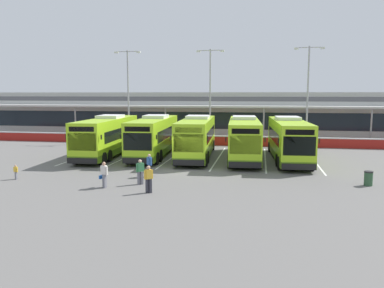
% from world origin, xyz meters
% --- Properties ---
extents(ground_plane, '(200.00, 200.00, 0.00)m').
position_xyz_m(ground_plane, '(0.00, 0.00, 0.00)').
color(ground_plane, '#605E5B').
extents(terminal_building, '(70.00, 13.00, 6.00)m').
position_xyz_m(terminal_building, '(-0.00, 26.91, 3.01)').
color(terminal_building, silver).
rests_on(terminal_building, ground).
extents(red_barrier_wall, '(60.00, 0.40, 1.10)m').
position_xyz_m(red_barrier_wall, '(0.00, 14.50, 0.56)').
color(red_barrier_wall, maroon).
rests_on(red_barrier_wall, ground).
extents(coach_bus_leftmost, '(3.47, 12.27, 3.78)m').
position_xyz_m(coach_bus_leftmost, '(-8.33, 5.36, 1.79)').
color(coach_bus_leftmost, '#9ED11E').
rests_on(coach_bus_leftmost, ground).
extents(coach_bus_left_centre, '(3.47, 12.27, 3.78)m').
position_xyz_m(coach_bus_left_centre, '(-4.04, 6.19, 1.79)').
color(coach_bus_left_centre, '#9ED11E').
rests_on(coach_bus_left_centre, ground).
extents(coach_bus_centre, '(3.47, 12.27, 3.78)m').
position_xyz_m(coach_bus_centre, '(0.06, 6.05, 1.79)').
color(coach_bus_centre, '#9ED11E').
rests_on(coach_bus_centre, ground).
extents(coach_bus_right_centre, '(3.47, 12.27, 3.78)m').
position_xyz_m(coach_bus_right_centre, '(4.38, 5.86, 1.79)').
color(coach_bus_right_centre, '#9ED11E').
rests_on(coach_bus_right_centre, ground).
extents(coach_bus_rightmost, '(3.47, 12.27, 3.78)m').
position_xyz_m(coach_bus_rightmost, '(8.26, 5.79, 1.79)').
color(coach_bus_rightmost, '#9ED11E').
rests_on(coach_bus_rightmost, ground).
extents(bay_stripe_far_west, '(0.14, 13.00, 0.01)m').
position_xyz_m(bay_stripe_far_west, '(-10.50, 6.00, 0.00)').
color(bay_stripe_far_west, silver).
rests_on(bay_stripe_far_west, ground).
extents(bay_stripe_west, '(0.14, 13.00, 0.01)m').
position_xyz_m(bay_stripe_west, '(-6.30, 6.00, 0.00)').
color(bay_stripe_west, silver).
rests_on(bay_stripe_west, ground).
extents(bay_stripe_mid_west, '(0.14, 13.00, 0.01)m').
position_xyz_m(bay_stripe_mid_west, '(-2.10, 6.00, 0.00)').
color(bay_stripe_mid_west, silver).
rests_on(bay_stripe_mid_west, ground).
extents(bay_stripe_centre, '(0.14, 13.00, 0.01)m').
position_xyz_m(bay_stripe_centre, '(2.10, 6.00, 0.00)').
color(bay_stripe_centre, silver).
rests_on(bay_stripe_centre, ground).
extents(bay_stripe_mid_east, '(0.14, 13.00, 0.01)m').
position_xyz_m(bay_stripe_mid_east, '(6.30, 6.00, 0.00)').
color(bay_stripe_mid_east, silver).
rests_on(bay_stripe_mid_east, ground).
extents(bay_stripe_east, '(0.14, 13.00, 0.01)m').
position_xyz_m(bay_stripe_east, '(10.50, 6.00, 0.00)').
color(bay_stripe_east, silver).
rests_on(bay_stripe_east, ground).
extents(pedestrian_with_handbag, '(0.64, 0.46, 1.62)m').
position_xyz_m(pedestrian_with_handbag, '(-3.69, -6.54, 0.86)').
color(pedestrian_with_handbag, slate).
rests_on(pedestrian_with_handbag, ground).
extents(pedestrian_in_dark_coat, '(0.47, 0.42, 1.62)m').
position_xyz_m(pedestrian_in_dark_coat, '(-1.82, -2.98, 0.87)').
color(pedestrian_in_dark_coat, black).
rests_on(pedestrian_in_dark_coat, ground).
extents(pedestrian_child, '(0.33, 0.21, 1.00)m').
position_xyz_m(pedestrian_child, '(-10.56, -5.38, 0.54)').
color(pedestrian_child, slate).
rests_on(pedestrian_child, ground).
extents(pedestrian_near_bin, '(0.47, 0.42, 1.62)m').
position_xyz_m(pedestrian_near_bin, '(-1.75, -5.30, 0.87)').
color(pedestrian_near_bin, slate).
rests_on(pedestrian_near_bin, ground).
extents(pedestrian_approaching_bus, '(0.48, 0.40, 1.62)m').
position_xyz_m(pedestrian_approaching_bus, '(-0.60, -7.29, 0.87)').
color(pedestrian_approaching_bus, '#33333D').
rests_on(pedestrian_approaching_bus, ground).
extents(lamp_post_west, '(3.24, 0.28, 11.00)m').
position_xyz_m(lamp_post_west, '(-10.11, 16.46, 6.29)').
color(lamp_post_west, '#9E9EA3').
rests_on(lamp_post_west, ground).
extents(lamp_post_centre, '(3.24, 0.28, 11.00)m').
position_xyz_m(lamp_post_centre, '(-0.14, 16.99, 6.29)').
color(lamp_post_centre, '#9E9EA3').
rests_on(lamp_post_centre, ground).
extents(lamp_post_east, '(3.24, 0.28, 11.00)m').
position_xyz_m(lamp_post_east, '(10.91, 16.03, 6.29)').
color(lamp_post_east, '#9E9EA3').
rests_on(lamp_post_east, ground).
extents(litter_bin, '(0.54, 0.54, 0.93)m').
position_xyz_m(litter_bin, '(12.62, -3.12, 0.47)').
color(litter_bin, '#2D5133').
rests_on(litter_bin, ground).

